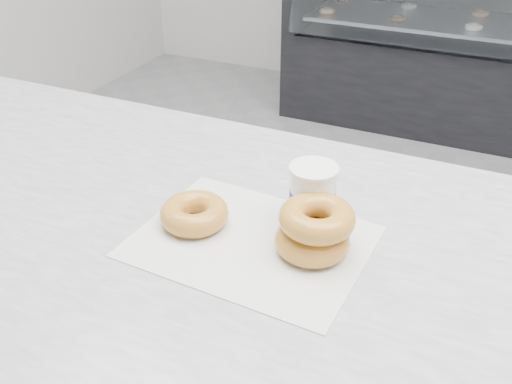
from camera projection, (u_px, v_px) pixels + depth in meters
display_case at (512, 44)px, 3.08m from camera, size 2.40×0.74×1.25m
wax_paper at (251, 241)px, 0.86m from camera, size 0.35×0.28×0.00m
donut_single at (194, 213)px, 0.88m from camera, size 0.11×0.11×0.04m
donut_stack at (315, 229)px, 0.81m from camera, size 0.14×0.14×0.08m
coffee_cup at (312, 195)px, 0.87m from camera, size 0.08×0.08×0.10m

